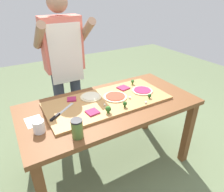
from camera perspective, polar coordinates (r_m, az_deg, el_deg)
ground_plane at (r=2.27m, az=-0.51°, el=-19.04°), size 8.00×8.00×0.00m
prep_table at (r=1.84m, az=-0.60°, el=-4.96°), size 1.58×0.79×0.76m
cutting_board at (r=1.81m, az=-1.10°, el=-1.37°), size 1.12×0.51×0.02m
chefs_knife at (r=1.65m, az=-15.02°, el=-5.01°), size 0.25×0.20×0.02m
pizza_whole_beet_magenta at (r=1.98m, az=8.72°, el=1.60°), size 0.20×0.20×0.02m
pizza_whole_tomato_red at (r=1.84m, az=0.94°, el=-0.18°), size 0.22×0.22×0.02m
pizza_whole_cheese_artichoke at (r=1.85m, az=-6.10°, el=-0.20°), size 0.20×0.20×0.02m
pizza_slice_center at (r=1.84m, az=-11.56°, el=-0.90°), size 0.10×0.10×0.01m
pizza_slice_far_left at (r=2.01m, az=3.28°, el=2.39°), size 0.12×0.12×0.01m
pizza_slice_near_right at (r=1.62m, az=-5.66°, el=-4.63°), size 0.10×0.10×0.01m
broccoli_floret_back_right at (r=1.68m, az=3.72°, el=-2.26°), size 0.04×0.04×0.05m
broccoli_floret_front_right at (r=2.10m, az=5.97°, el=4.17°), size 0.04×0.04×0.05m
broccoli_floret_front_mid at (r=1.85m, az=10.76°, el=0.08°), size 0.03×0.03×0.04m
broccoli_floret_front_left at (r=1.60m, az=-1.10°, el=-3.80°), size 0.05×0.05×0.06m
cheese_crumble_a at (r=1.71m, az=-2.12°, el=-2.58°), size 0.02×0.02×0.02m
cheese_crumble_b at (r=1.83m, az=5.16°, el=-0.48°), size 0.02×0.02×0.02m
cheese_crumble_c at (r=1.77m, az=9.72°, el=-1.85°), size 0.02×0.02×0.02m
flour_cup at (r=1.52m, az=-20.32°, el=-8.42°), size 0.08×0.08×0.09m
sauce_jar at (r=1.38m, az=-10.01°, el=-9.27°), size 0.08×0.08×0.14m
recipe_note at (r=1.67m, az=-21.59°, el=-6.81°), size 0.13×0.16×0.00m
cook_center at (r=2.21m, az=-13.62°, el=9.84°), size 0.54×0.39×1.67m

